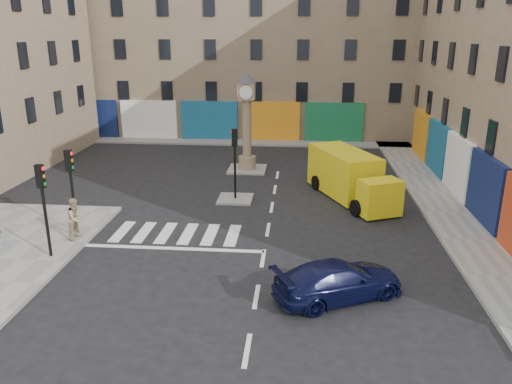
# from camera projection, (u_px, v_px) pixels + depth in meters

# --- Properties ---
(ground) EXTENTS (120.00, 120.00, 0.00)m
(ground) POSITION_uv_depth(u_px,v_px,m) (261.00, 270.00, 18.75)
(ground) COLOR black
(ground) RESTS_ON ground
(sidewalk_right) EXTENTS (2.60, 30.00, 0.15)m
(sidewalk_right) POSITION_uv_depth(u_px,v_px,m) (432.00, 193.00, 27.47)
(sidewalk_right) COLOR gray
(sidewalk_right) RESTS_ON ground
(sidewalk_far) EXTENTS (32.00, 2.40, 0.15)m
(sidewalk_far) POSITION_uv_depth(u_px,v_px,m) (233.00, 142.00, 40.10)
(sidewalk_far) COLOR gray
(sidewalk_far) RESTS_ON ground
(island_near) EXTENTS (1.80, 1.80, 0.12)m
(island_near) POSITION_uv_depth(u_px,v_px,m) (235.00, 199.00, 26.48)
(island_near) COLOR gray
(island_near) RESTS_ON ground
(island_far) EXTENTS (2.40, 2.40, 0.12)m
(island_far) POSITION_uv_depth(u_px,v_px,m) (247.00, 169.00, 32.17)
(island_far) COLOR gray
(island_far) RESTS_ON ground
(building_far) EXTENTS (32.00, 10.00, 17.00)m
(building_far) POSITION_uv_depth(u_px,v_px,m) (241.00, 32.00, 43.01)
(building_far) COLOR #837357
(building_far) RESTS_ON ground
(traffic_light_left_near) EXTENTS (0.28, 0.22, 3.70)m
(traffic_light_left_near) POSITION_uv_depth(u_px,v_px,m) (43.00, 196.00, 18.83)
(traffic_light_left_near) COLOR black
(traffic_light_left_near) RESTS_ON sidewalk_left
(traffic_light_left_far) EXTENTS (0.28, 0.22, 3.70)m
(traffic_light_left_far) POSITION_uv_depth(u_px,v_px,m) (71.00, 178.00, 21.10)
(traffic_light_left_far) COLOR black
(traffic_light_left_far) RESTS_ON sidewalk_left
(traffic_light_island) EXTENTS (0.28, 0.22, 3.70)m
(traffic_light_island) POSITION_uv_depth(u_px,v_px,m) (235.00, 152.00, 25.70)
(traffic_light_island) COLOR black
(traffic_light_island) RESTS_ON island_near
(clock_pillar) EXTENTS (1.20, 1.20, 6.10)m
(clock_pillar) POSITION_uv_depth(u_px,v_px,m) (247.00, 115.00, 31.09)
(clock_pillar) COLOR #997F64
(clock_pillar) RESTS_ON island_far
(navy_sedan) EXTENTS (4.82, 3.64, 1.30)m
(navy_sedan) POSITION_uv_depth(u_px,v_px,m) (339.00, 280.00, 16.60)
(navy_sedan) COLOR black
(navy_sedan) RESTS_ON ground
(yellow_van) EXTENTS (4.50, 6.93, 2.44)m
(yellow_van) POSITION_uv_depth(u_px,v_px,m) (350.00, 176.00, 26.47)
(yellow_van) COLOR yellow
(yellow_van) RESTS_ON ground
(pedestrian_tan) EXTENTS (0.92, 1.03, 1.77)m
(pedestrian_tan) POSITION_uv_depth(u_px,v_px,m) (76.00, 218.00, 21.01)
(pedestrian_tan) COLOR tan
(pedestrian_tan) RESTS_ON sidewalk_left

